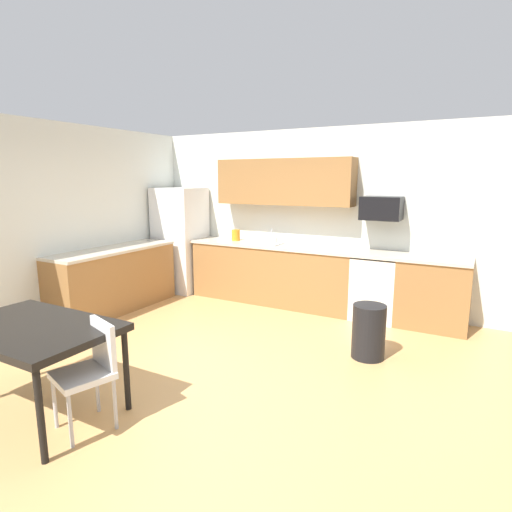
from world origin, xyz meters
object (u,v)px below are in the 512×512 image
(microwave, at_px, (381,208))
(oven_range, at_px, (376,287))
(dining_table, at_px, (31,332))
(kettle, at_px, (236,236))
(refrigerator, at_px, (181,240))
(trash_bin, at_px, (369,331))
(chair_near_table, at_px, (91,366))

(microwave, bearing_deg, oven_range, -90.00)
(dining_table, xyz_separation_m, kettle, (-0.39, 3.86, 0.31))
(kettle, bearing_deg, refrigerator, -173.00)
(oven_range, xyz_separation_m, trash_bin, (0.25, -1.37, -0.16))
(oven_range, bearing_deg, trash_bin, -79.82)
(refrigerator, bearing_deg, trash_bin, -19.60)
(refrigerator, bearing_deg, microwave, 3.04)
(refrigerator, relative_size, kettle, 8.98)
(refrigerator, xyz_separation_m, microwave, (3.38, 0.18, 0.65))
(refrigerator, height_order, trash_bin, refrigerator)
(refrigerator, xyz_separation_m, oven_range, (3.38, 0.08, -0.44))
(microwave, bearing_deg, trash_bin, -80.50)
(microwave, xyz_separation_m, chair_near_table, (-1.36, -3.81, -1.04))
(oven_range, xyz_separation_m, dining_table, (-1.94, -3.81, 0.25))
(chair_near_table, height_order, kettle, kettle)
(oven_range, bearing_deg, dining_table, -116.96)
(microwave, distance_m, kettle, 2.39)
(oven_range, relative_size, chair_near_table, 1.07)
(oven_range, bearing_deg, refrigerator, -178.65)
(oven_range, bearing_deg, kettle, 178.77)
(dining_table, xyz_separation_m, trash_bin, (2.18, 2.43, -0.41))
(microwave, bearing_deg, chair_near_table, -109.62)
(microwave, distance_m, dining_table, 4.44)
(oven_range, distance_m, microwave, 1.10)
(dining_table, xyz_separation_m, chair_near_table, (0.58, 0.09, -0.20))
(trash_bin, height_order, kettle, kettle)
(refrigerator, bearing_deg, kettle, 7.00)
(dining_table, relative_size, kettle, 7.00)
(dining_table, bearing_deg, kettle, 95.79)
(chair_near_table, relative_size, kettle, 4.25)
(oven_range, bearing_deg, chair_near_table, -110.11)
(refrigerator, relative_size, chair_near_table, 2.11)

